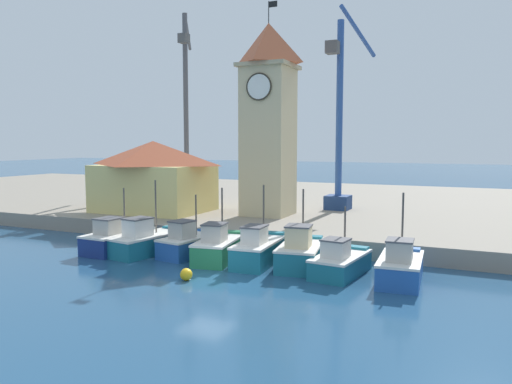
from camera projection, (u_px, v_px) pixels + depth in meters
The scene contains 15 objects.
ground_plane at pixel (206, 280), 24.85m from camera, with size 300.00×300.00×0.00m, color navy.
quay_wharf at pixel (344, 206), 49.60m from camera, with size 120.00×40.00×1.11m, color gray.
fishing_boat_far_left at pixel (118, 239), 31.45m from camera, with size 2.35×4.94×3.94m.
fishing_boat_left_outer at pixel (148, 241), 30.68m from camera, with size 2.81×5.37×4.50m.
fishing_boat_left_inner at pixel (190, 243), 30.15m from camera, with size 2.60×4.51×3.66m.
fishing_boat_mid_left at pixel (219, 247), 28.84m from camera, with size 2.63×4.77×4.19m.
fishing_boat_center at pixel (260, 249), 28.15m from camera, with size 2.19×5.09×4.42m.
fishing_boat_mid_right at pixel (301, 252), 27.26m from camera, with size 2.79×4.66×4.27m.
fishing_boat_right_inner at pixel (340, 262), 25.70m from camera, with size 2.49×4.40×3.51m.
fishing_boat_right_outer at pixel (400, 266), 24.42m from camera, with size 2.27×4.43×4.36m.
clock_tower at pixel (268, 116), 38.78m from camera, with size 4.02×4.02×16.42m.
warehouse_left at pixel (154, 175), 41.44m from camera, with size 9.16×6.84×5.83m.
port_crane_near at pixel (340, 138), 42.18m from camera, with size 2.91×7.20×17.08m.
port_crane_far at pixel (186, 124), 56.79m from camera, with size 3.89×7.09×20.12m.
mooring_buoy at pixel (186, 274), 24.72m from camera, with size 0.62×0.62×0.62m, color gold.
Camera 1 is at (12.22, -21.14, 6.83)m, focal length 35.00 mm.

